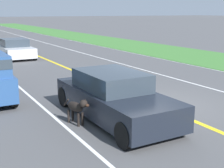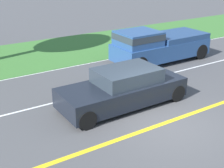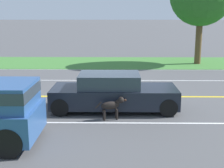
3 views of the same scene
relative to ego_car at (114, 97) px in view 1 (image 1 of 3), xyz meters
name	(u,v)px [view 1 (image 1 of 3)]	position (x,y,z in m)	size (l,w,h in m)	color
ground_plane	(156,105)	(-1.93, -0.39, -0.67)	(400.00, 400.00, 0.00)	#4C4C4F
centre_divider_line	(156,105)	(-1.93, -0.39, -0.66)	(0.18, 160.00, 0.01)	yellow
lane_dash_same_dir	(60,123)	(1.57, -0.39, -0.66)	(0.10, 160.00, 0.01)	white
ego_car	(114,97)	(0.00, 0.00, 0.00)	(1.91, 4.79, 1.42)	black
dog	(77,107)	(1.19, -0.01, -0.15)	(0.42, 1.12, 0.82)	black
car_trailing_near	(15,49)	(-0.30, -14.38, -0.04)	(1.92, 4.25, 1.33)	silver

